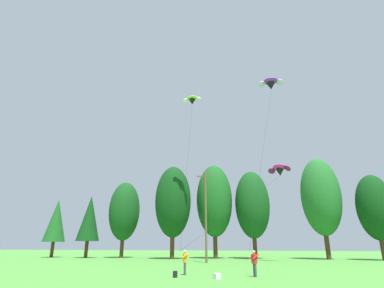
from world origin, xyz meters
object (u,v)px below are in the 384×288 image
kite_flyer_near (185,260)px  kite_flyer_mid (254,261)px  picnic_cooler (217,276)px  parafoil_kite_far_magenta (279,170)px  backpack (175,274)px  parafoil_kite_high_lime_white (192,100)px  utility_pole (206,213)px  parafoil_kite_mid_purple (271,83)px

kite_flyer_near → kite_flyer_mid: same height
picnic_cooler → kite_flyer_near: bearing=14.8°
kite_flyer_near → parafoil_kite_far_magenta: (8.71, 18.53, 10.65)m
backpack → picnic_cooler: 2.84m
parafoil_kite_high_lime_white → picnic_cooler: bearing=-74.0°
utility_pole → kite_flyer_near: (0.89, -15.22, -4.81)m
kite_flyer_mid → parafoil_kite_mid_purple: parafoil_kite_mid_purple is taller
parafoil_kite_mid_purple → backpack: size_ratio=59.67×
parafoil_kite_high_lime_white → picnic_cooler: parafoil_kite_high_lime_white is taller
parafoil_kite_mid_purple → utility_pole: bearing=-162.1°
parafoil_kite_high_lime_white → parafoil_kite_far_magenta: bearing=2.7°
kite_flyer_mid → backpack: size_ratio=4.23×
parafoil_kite_mid_purple → parafoil_kite_high_lime_white: bearing=-178.5°
utility_pole → parafoil_kite_mid_purple: bearing=17.9°
parafoil_kite_far_magenta → kite_flyer_near: bearing=-115.2°
parafoil_kite_far_magenta → utility_pole: bearing=-161.0°
kite_flyer_near → backpack: 1.97m
parafoil_kite_high_lime_white → backpack: (2.97, -19.74, -22.79)m
kite_flyer_near → kite_flyer_mid: bearing=-3.9°
kite_flyer_near → picnic_cooler: kite_flyer_near is taller
utility_pole → parafoil_kite_far_magenta: (9.60, 3.30, 5.84)m
kite_flyer_mid → picnic_cooler: bearing=-142.2°
kite_flyer_mid → parafoil_kite_high_lime_white: parafoil_kite_high_lime_white is taller
backpack → utility_pole: bearing=0.2°
utility_pole → backpack: 17.92m
parafoil_kite_mid_purple → parafoil_kite_far_magenta: bearing=66.0°
backpack → parafoil_kite_high_lime_white: bearing=6.5°
backpack → picnic_cooler: size_ratio=0.77×
utility_pole → kite_flyer_mid: 17.30m
kite_flyer_near → parafoil_kite_mid_purple: 31.11m
kite_flyer_mid → kite_flyer_near: bearing=176.1°
parafoil_kite_mid_purple → picnic_cooler: size_ratio=45.90×
parafoil_kite_mid_purple → backpack: 32.84m
parafoil_kite_high_lime_white → parafoil_kite_far_magenta: 16.46m
parafoil_kite_high_lime_white → backpack: bearing=-81.5°
kite_flyer_mid → parafoil_kite_high_lime_white: size_ratio=0.08×
kite_flyer_mid → backpack: (-5.16, -1.44, -0.80)m
kite_flyer_mid → backpack: kite_flyer_mid is taller
parafoil_kite_far_magenta → picnic_cooler: (-6.13, -20.69, -11.48)m
kite_flyer_mid → picnic_cooler: size_ratio=3.25×
parafoil_kite_high_lime_white → parafoil_kite_mid_purple: bearing=1.5°
utility_pole → parafoil_kite_mid_purple: parafoil_kite_mid_purple is taller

